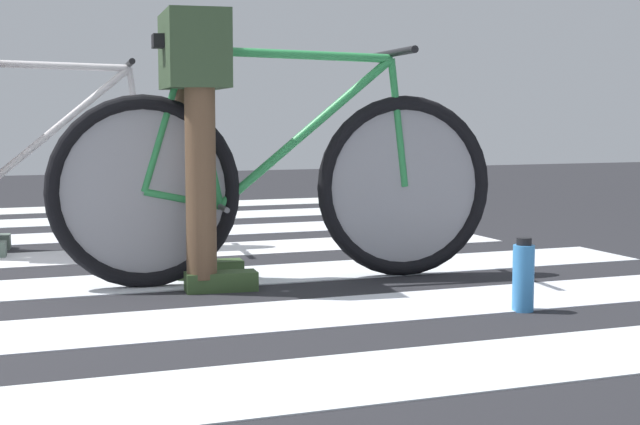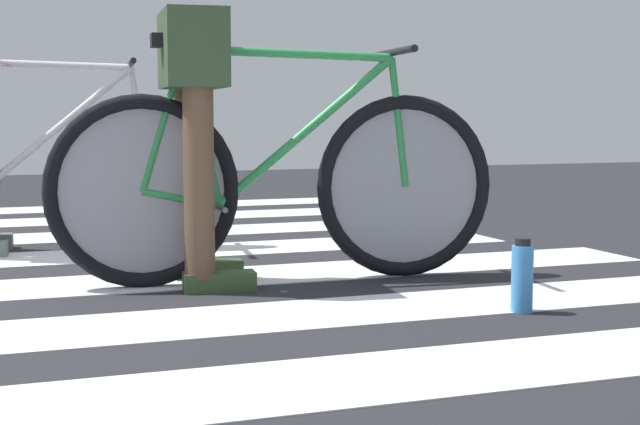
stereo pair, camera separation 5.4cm
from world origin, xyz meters
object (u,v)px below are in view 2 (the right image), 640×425
(bicycle_1_of_2, at_px, (277,182))
(cyclist_1_of_2, at_px, (195,110))
(bicycle_2_of_2, at_px, (34,169))
(water_bottle, at_px, (522,277))

(bicycle_1_of_2, distance_m, cyclist_1_of_2, 0.41)
(bicycle_1_of_2, distance_m, bicycle_2_of_2, 1.43)
(cyclist_1_of_2, height_order, water_bottle, cyclist_1_of_2)
(cyclist_1_of_2, xyz_separation_m, bicycle_2_of_2, (-0.51, 1.14, -0.27))
(bicycle_1_of_2, bearing_deg, bicycle_2_of_2, 130.68)
(bicycle_2_of_2, height_order, water_bottle, bicycle_2_of_2)
(bicycle_2_of_2, relative_size, water_bottle, 7.13)
(cyclist_1_of_2, bearing_deg, water_bottle, -38.33)
(bicycle_2_of_2, bearing_deg, cyclist_1_of_2, -59.17)
(bicycle_2_of_2, bearing_deg, bicycle_1_of_2, -48.27)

